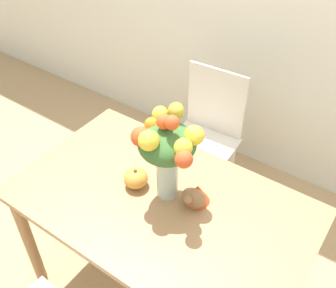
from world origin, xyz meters
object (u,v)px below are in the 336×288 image
Objects in this scene: flower_vase at (168,148)px; dining_chair_near_window at (205,137)px; pumpkin at (136,178)px; turkey_figurine at (196,195)px.

flower_vase reaches higher than dining_chair_near_window.
dining_chair_near_window is (-0.07, 0.79, -0.31)m from pumpkin.
dining_chair_near_window is at bearing 116.68° from turkey_figurine.
turkey_figurine is at bearing 12.51° from flower_vase.
turkey_figurine is at bearing 13.49° from pumpkin.
turkey_figurine is 0.17× the size of dining_chair_near_window.
flower_vase is 0.27m from turkey_figurine.
pumpkin is 0.73× the size of turkey_figurine.
dining_chair_near_window is at bearing 107.03° from flower_vase.
flower_vase is 0.96m from dining_chair_near_window.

